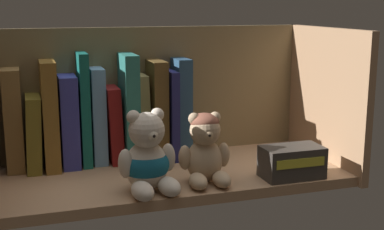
{
  "coord_description": "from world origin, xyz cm",
  "views": [
    {
      "loc": [
        -27.58,
        -97.33,
        35.24
      ],
      "look_at": [
        3.84,
        0.0,
        13.42
      ],
      "focal_mm": 49.19,
      "sensor_mm": 36.0,
      "label": 1
    }
  ],
  "objects": [
    {
      "name": "book_9",
      "position": [
        -0.72,
        12.14,
        12.7
      ],
      "size": [
        3.03,
        12.44,
        21.4
      ],
      "primitive_type": "cube",
      "color": "brown",
      "rests_on": "shelf_board"
    },
    {
      "name": "book_6",
      "position": [
        -10.15,
        12.14,
        10.07
      ],
      "size": [
        3.2,
        11.14,
        16.23
      ],
      "primitive_type": "cube",
      "rotation": [
        0.0,
        -0.04,
        0.0
      ],
      "color": "maroon",
      "rests_on": "shelf_board"
    },
    {
      "name": "shelf_side_panel_right",
      "position": [
        34.16,
        0.0,
        15.12
      ],
      "size": [
        1.6,
        31.0,
        30.24
      ],
      "primitive_type": "cube",
      "color": "#A87F5B",
      "rests_on": "ground"
    },
    {
      "name": "teddy_bear_smaller",
      "position": [
        3.89,
        -7.96,
        8.36
      ],
      "size": [
        9.82,
        9.99,
        13.42
      ],
      "color": "tan",
      "rests_on": "shelf_board"
    },
    {
      "name": "shelf_board",
      "position": [
        0.0,
        0.0,
        1.0
      ],
      "size": [
        66.72,
        28.6,
        2.0
      ],
      "primitive_type": "cube",
      "color": "#A87F5B",
      "rests_on": "ground"
    },
    {
      "name": "book_2",
      "position": [
        -23.08,
        12.14,
        13.05
      ],
      "size": [
        2.99,
        14.08,
        22.1
      ],
      "primitive_type": "cube",
      "color": "brown",
      "rests_on": "shelf_board"
    },
    {
      "name": "book_5",
      "position": [
        -13.33,
        12.14,
        12.08
      ],
      "size": [
        2.83,
        9.19,
        20.15
      ],
      "primitive_type": "cube",
      "color": "#6EA0CE",
      "rests_on": "shelf_board"
    },
    {
      "name": "small_product_box",
      "position": [
        20.88,
        -10.3,
        5.08
      ],
      "size": [
        11.76,
        6.91,
        6.15
      ],
      "color": "#38332D",
      "rests_on": "shelf_board"
    },
    {
      "name": "shelf_back_panel",
      "position": [
        0.0,
        14.9,
        15.12
      ],
      "size": [
        69.12,
        1.2,
        30.24
      ],
      "primitive_type": "cube",
      "color": "olive",
      "rests_on": "ground"
    },
    {
      "name": "book_1",
      "position": [
        -26.47,
        12.14,
        9.6
      ],
      "size": [
        3.43,
        13.58,
        15.3
      ],
      "primitive_type": "cube",
      "rotation": [
        0.0,
        0.04,
        0.0
      ],
      "color": "brown",
      "rests_on": "shelf_board"
    },
    {
      "name": "teddy_bear_larger",
      "position": [
        -7.51,
        -9.23,
        7.9
      ],
      "size": [
        11.11,
        11.81,
        15.0
      ],
      "color": "beige",
      "rests_on": "shelf_board"
    },
    {
      "name": "book_4",
      "position": [
        -16.17,
        12.14,
        13.72
      ],
      "size": [
        1.94,
        10.73,
        23.44
      ],
      "primitive_type": "cube",
      "color": "#146259",
      "rests_on": "shelf_board"
    },
    {
      "name": "book_7",
      "position": [
        -6.91,
        12.14,
        13.49
      ],
      "size": [
        2.94,
        14.44,
        22.99
      ],
      "primitive_type": "cube",
      "color": "#2A736A",
      "rests_on": "shelf_board"
    },
    {
      "name": "book_11",
      "position": [
        4.96,
        12.14,
        12.77
      ],
      "size": [
        3.07,
        9.38,
        21.55
      ],
      "primitive_type": "cube",
      "color": "navy",
      "rests_on": "shelf_board"
    },
    {
      "name": "book_8",
      "position": [
        -3.84,
        12.14,
        11.2
      ],
      "size": [
        2.93,
        9.21,
        18.47
      ],
      "primitive_type": "cube",
      "rotation": [
        0.0,
        -0.03,
        0.0
      ],
      "color": "tan",
      "rests_on": "shelf_board"
    },
    {
      "name": "book_3",
      "position": [
        -19.36,
        12.14,
        11.47
      ],
      "size": [
        3.53,
        11.82,
        18.94
      ],
      "primitive_type": "cube",
      "color": "#373B9B",
      "rests_on": "shelf_board"
    },
    {
      "name": "book_0",
      "position": [
        -30.11,
        12.14,
        12.33
      ],
      "size": [
        3.49,
        9.94,
        20.65
      ],
      "primitive_type": "cube",
      "color": "olive",
      "rests_on": "shelf_board"
    },
    {
      "name": "book_10",
      "position": [
        2.11,
        12.14,
        11.61
      ],
      "size": [
        1.72,
        13.76,
        19.23
      ],
      "primitive_type": "cube",
      "color": "navy",
      "rests_on": "shelf_board"
    }
  ]
}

